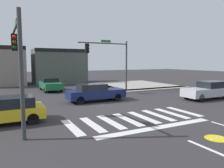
% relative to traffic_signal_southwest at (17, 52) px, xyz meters
% --- Properties ---
extents(ground_plane, '(120.00, 120.00, 0.00)m').
position_rel_traffic_signal_southwest_xyz_m(ground_plane, '(6.09, 3.46, -3.72)').
color(ground_plane, '#302D30').
extents(crosswalk_near, '(8.02, 2.96, 0.01)m').
position_rel_traffic_signal_southwest_xyz_m(crosswalk_near, '(6.09, -1.04, -3.71)').
color(crosswalk_near, silver).
rests_on(crosswalk_near, ground_plane).
extents(bike_detector_marking, '(0.96, 0.96, 0.01)m').
position_rel_traffic_signal_southwest_xyz_m(bike_detector_marking, '(7.36, -5.40, -3.72)').
color(bike_detector_marking, yellow).
rests_on(bike_detector_marking, ground_plane).
extents(curb_corner_northeast, '(10.00, 10.60, 0.15)m').
position_rel_traffic_signal_southwest_xyz_m(curb_corner_northeast, '(14.58, 12.87, -3.64)').
color(curb_corner_northeast, '#9E998E').
rests_on(curb_corner_northeast, ground_plane).
extents(storefront_row, '(14.88, 6.59, 5.35)m').
position_rel_traffic_signal_southwest_xyz_m(storefront_row, '(2.99, 22.35, -1.08)').
color(storefront_row, gray).
rests_on(storefront_row, ground_plane).
extents(traffic_signal_southwest, '(0.32, 4.76, 5.41)m').
position_rel_traffic_signal_southwest_xyz_m(traffic_signal_southwest, '(0.00, 0.00, 0.00)').
color(traffic_signal_southwest, '#383A3D').
rests_on(traffic_signal_southwest, ground_plane).
extents(traffic_signal_northeast, '(5.58, 0.32, 5.50)m').
position_rel_traffic_signal_southwest_xyz_m(traffic_signal_northeast, '(9.43, 9.12, 0.17)').
color(traffic_signal_northeast, '#383A3D').
rests_on(traffic_signal_northeast, ground_plane).
extents(car_silver, '(4.62, 1.73, 1.56)m').
position_rel_traffic_signal_southwest_xyz_m(car_silver, '(15.39, 1.55, -2.93)').
color(car_silver, '#B7BABF').
rests_on(car_silver, ground_plane).
extents(car_navy, '(4.78, 1.73, 1.46)m').
position_rel_traffic_signal_southwest_xyz_m(car_navy, '(6.10, 5.05, -2.98)').
color(car_navy, '#141E4C').
rests_on(car_navy, ground_plane).
extents(car_yellow, '(4.27, 1.88, 1.42)m').
position_rel_traffic_signal_southwest_xyz_m(car_yellow, '(-0.68, 1.20, -3.00)').
color(car_yellow, gold).
rests_on(car_yellow, ground_plane).
extents(car_green, '(1.86, 4.37, 1.44)m').
position_rel_traffic_signal_southwest_xyz_m(car_green, '(4.12, 13.39, -2.98)').
color(car_green, '#1E6638').
rests_on(car_green, ground_plane).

